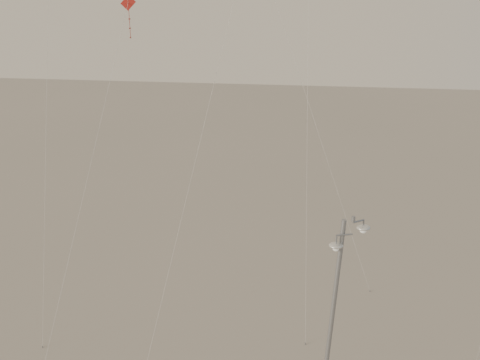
# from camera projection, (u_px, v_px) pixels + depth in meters

# --- Properties ---
(street_lamp) EXTENTS (1.69, 1.02, 9.94)m
(street_lamp) POSITION_uv_depth(u_px,v_px,m) (333.00, 329.00, 25.41)
(street_lamp) COLOR #92949A
(street_lamp) RESTS_ON ground
(kite_3) EXTENTS (1.11, 15.50, 17.09)m
(kite_3) POSITION_uv_depth(u_px,v_px,m) (106.00, 102.00, 28.68)
(kite_3) COLOR maroon
(kite_3) RESTS_ON ground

